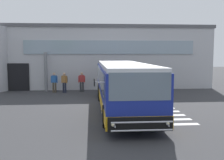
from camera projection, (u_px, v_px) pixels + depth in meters
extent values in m
cube|color=#353538|center=(102.00, 102.00, 17.87)|extent=(80.00, 90.00, 0.02)
cube|color=silver|center=(152.00, 125.00, 12.08)|extent=(4.40, 0.36, 0.01)
cube|color=silver|center=(148.00, 120.00, 12.97)|extent=(4.40, 0.36, 0.01)
cube|color=silver|center=(144.00, 116.00, 13.87)|extent=(4.40, 0.36, 0.01)
cube|color=silver|center=(141.00, 112.00, 14.76)|extent=(4.40, 0.36, 0.01)
cube|color=silver|center=(138.00, 109.00, 15.65)|extent=(4.40, 0.36, 0.01)
cube|color=#B7B7BC|center=(97.00, 58.00, 29.49)|extent=(21.08, 12.00, 5.55)
cube|color=#56565B|center=(97.00, 31.00, 29.20)|extent=(21.28, 12.20, 0.30)
cube|color=black|center=(19.00, 77.00, 23.07)|extent=(1.80, 0.16, 2.40)
cube|color=#8C9EAD|center=(110.00, 47.00, 23.48)|extent=(15.08, 0.10, 1.20)
cylinder|color=slate|center=(46.00, 72.00, 22.68)|extent=(0.28, 0.28, 3.35)
cube|color=navy|center=(122.00, 85.00, 15.61)|extent=(2.59, 11.58, 2.15)
cube|color=#F2AD19|center=(122.00, 98.00, 15.69)|extent=(2.63, 11.62, 0.55)
cube|color=silver|center=(122.00, 65.00, 15.49)|extent=(2.48, 11.38, 0.20)
cube|color=slate|center=(140.00, 87.00, 9.86)|extent=(2.35, 0.13, 1.05)
cube|color=slate|center=(143.00, 76.00, 15.96)|extent=(0.07, 10.38, 0.95)
cube|color=slate|center=(100.00, 76.00, 15.76)|extent=(0.07, 10.38, 0.95)
cube|color=black|center=(140.00, 77.00, 9.82)|extent=(2.15, 0.11, 0.28)
cube|color=black|center=(140.00, 124.00, 9.87)|extent=(2.45, 0.21, 0.52)
sphere|color=beige|center=(167.00, 123.00, 9.91)|extent=(0.18, 0.18, 0.18)
sphere|color=beige|center=(113.00, 124.00, 9.75)|extent=(0.18, 0.18, 0.18)
cylinder|color=#B7B7BF|center=(100.00, 82.00, 9.92)|extent=(0.40, 0.05, 0.05)
cube|color=black|center=(94.00, 82.00, 9.91)|extent=(0.04, 0.20, 0.28)
cylinder|color=black|center=(158.00, 115.00, 11.84)|extent=(0.30, 1.00, 1.00)
cylinder|color=black|center=(106.00, 116.00, 11.65)|extent=(0.30, 1.00, 1.00)
cylinder|color=black|center=(134.00, 93.00, 18.36)|extent=(0.30, 1.00, 1.00)
cylinder|color=black|center=(101.00, 94.00, 18.18)|extent=(0.30, 1.00, 1.00)
cylinder|color=black|center=(132.00, 91.00, 19.65)|extent=(0.30, 1.00, 1.00)
cylinder|color=black|center=(100.00, 91.00, 19.47)|extent=(0.30, 1.00, 1.00)
cylinder|color=#B7B7BF|center=(142.00, 130.00, 9.51)|extent=(2.25, 0.07, 0.06)
cylinder|color=#B7B7BF|center=(142.00, 122.00, 9.48)|extent=(2.25, 0.07, 0.06)
cylinder|color=#B7B7BF|center=(167.00, 124.00, 9.77)|extent=(0.05, 0.50, 0.05)
cylinder|color=#B7B7BF|center=(115.00, 125.00, 9.62)|extent=(0.05, 0.50, 0.05)
cylinder|color=#4C4233|center=(56.00, 88.00, 22.05)|extent=(0.15, 0.15, 0.85)
cylinder|color=#4C4233|center=(53.00, 87.00, 22.09)|extent=(0.15, 0.15, 0.85)
cube|color=#2659A5|center=(54.00, 79.00, 22.00)|extent=(0.42, 0.31, 0.58)
sphere|color=tan|center=(54.00, 74.00, 21.96)|extent=(0.23, 0.23, 0.23)
cylinder|color=#2659A5|center=(57.00, 80.00, 21.96)|extent=(0.09, 0.09, 0.55)
cylinder|color=#2659A5|center=(51.00, 80.00, 22.05)|extent=(0.09, 0.09, 0.55)
cylinder|color=#1E2338|center=(65.00, 88.00, 21.95)|extent=(0.15, 0.15, 0.85)
cylinder|color=#1E2338|center=(63.00, 88.00, 22.04)|extent=(0.15, 0.15, 0.85)
cube|color=#996633|center=(64.00, 79.00, 21.92)|extent=(0.44, 0.38, 0.58)
sphere|color=tan|center=(64.00, 74.00, 21.88)|extent=(0.23, 0.23, 0.23)
cylinder|color=#996633|center=(67.00, 80.00, 21.82)|extent=(0.09, 0.09, 0.55)
cylinder|color=#996633|center=(62.00, 80.00, 22.03)|extent=(0.09, 0.09, 0.55)
cube|color=black|center=(65.00, 79.00, 22.08)|extent=(0.35, 0.31, 0.44)
cylinder|color=#2D2D33|center=(83.00, 87.00, 22.50)|extent=(0.15, 0.15, 0.85)
cylinder|color=#2D2D33|center=(81.00, 87.00, 22.43)|extent=(0.15, 0.15, 0.85)
cube|color=#B23333|center=(82.00, 79.00, 22.39)|extent=(0.42, 0.31, 0.58)
sphere|color=tan|center=(82.00, 74.00, 22.35)|extent=(0.23, 0.23, 0.23)
cylinder|color=#B23333|center=(85.00, 79.00, 22.48)|extent=(0.09, 0.09, 0.55)
cylinder|color=#B23333|center=(79.00, 79.00, 22.32)|extent=(0.09, 0.09, 0.55)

